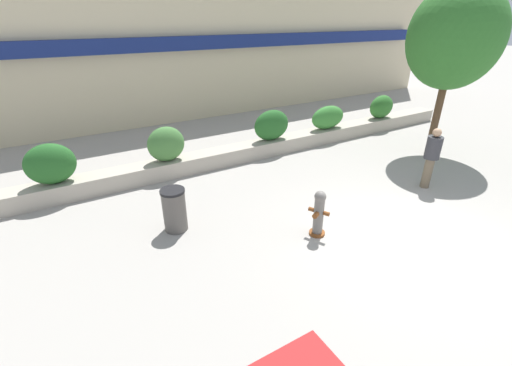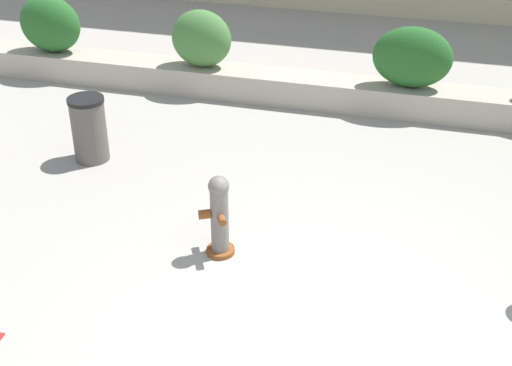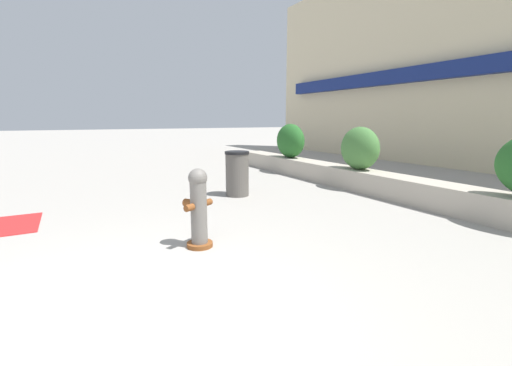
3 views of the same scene
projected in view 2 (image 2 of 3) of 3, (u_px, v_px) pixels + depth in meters
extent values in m
plane|color=#9E9991|center=(325.00, 343.00, 7.45)|extent=(120.00, 120.00, 0.00)
cube|color=#ADA393|center=(388.00, 98.00, 12.32)|extent=(18.00, 0.70, 0.50)
ellipsoid|color=#235B23|center=(50.00, 24.00, 13.35)|extent=(1.20, 0.69, 1.07)
ellipsoid|color=#427538|center=(201.00, 39.00, 12.69)|extent=(1.10, 0.68, 1.04)
ellipsoid|color=#235B23|center=(412.00, 57.00, 11.85)|extent=(1.33, 0.61, 1.05)
cylinder|color=brown|center=(221.00, 250.00, 8.82)|extent=(0.47, 0.47, 0.06)
cylinder|color=slate|center=(220.00, 220.00, 8.59)|extent=(0.30, 0.30, 0.85)
sphere|color=slate|center=(219.00, 186.00, 8.35)|extent=(0.25, 0.25, 0.25)
cylinder|color=brown|center=(205.00, 214.00, 8.51)|extent=(0.18, 0.16, 0.11)
cylinder|color=brown|center=(217.00, 205.00, 8.68)|extent=(0.14, 0.15, 0.09)
cylinder|color=brown|center=(222.00, 220.00, 8.39)|extent=(0.14, 0.15, 0.09)
cylinder|color=#56514C|center=(89.00, 131.00, 10.70)|extent=(0.52, 0.52, 0.95)
cylinder|color=black|center=(85.00, 100.00, 10.45)|extent=(0.55, 0.55, 0.06)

